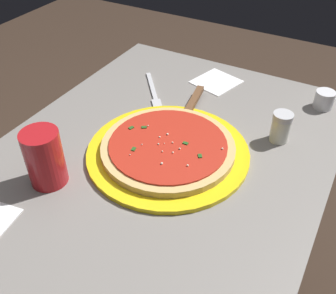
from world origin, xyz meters
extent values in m
cube|color=black|center=(-0.40, -0.29, 0.35)|extent=(0.06, 0.06, 0.69)
cube|color=black|center=(-0.40, 0.29, 0.35)|extent=(0.06, 0.06, 0.69)
cube|color=gray|center=(0.00, 0.00, 0.71)|extent=(0.95, 0.72, 0.03)
cylinder|color=yellow|center=(-0.01, 0.02, 0.73)|extent=(0.37, 0.37, 0.01)
cylinder|color=#DBB26B|center=(-0.01, 0.02, 0.74)|extent=(0.30, 0.30, 0.02)
cylinder|color=red|center=(-0.01, 0.02, 0.75)|extent=(0.26, 0.26, 0.00)
sphere|color=#EFEACC|center=(-0.01, 0.02, 0.75)|extent=(0.00, 0.00, 0.00)
sphere|color=#EFEACC|center=(0.01, 0.00, 0.75)|extent=(0.00, 0.00, 0.00)
sphere|color=#EFEACC|center=(-0.03, 0.00, 0.75)|extent=(0.01, 0.01, 0.01)
sphere|color=#EFEACC|center=(-0.04, 0.13, 0.75)|extent=(0.00, 0.00, 0.00)
sphere|color=#EFEACC|center=(-0.01, -0.01, 0.75)|extent=(0.00, 0.00, 0.00)
sphere|color=#EFEACC|center=(0.02, 0.04, 0.75)|extent=(0.00, 0.00, 0.00)
sphere|color=#EFEACC|center=(0.07, -0.03, 0.75)|extent=(0.00, 0.00, 0.00)
sphere|color=#EFEACC|center=(-0.04, -0.06, 0.75)|extent=(0.00, 0.00, 0.00)
sphere|color=#EFEACC|center=(0.03, 0.02, 0.75)|extent=(0.00, 0.00, 0.00)
sphere|color=#EFEACC|center=(0.00, 0.01, 0.75)|extent=(0.00, 0.00, 0.00)
sphere|color=#EFEACC|center=(0.06, 0.04, 0.75)|extent=(0.01, 0.01, 0.01)
sphere|color=#EFEACC|center=(0.03, -0.03, 0.75)|extent=(0.00, 0.00, 0.00)
sphere|color=#EFEACC|center=(0.00, 0.05, 0.75)|extent=(0.00, 0.00, 0.00)
sphere|color=#EFEACC|center=(0.04, 0.09, 0.75)|extent=(0.00, 0.00, 0.00)
cube|color=#23561E|center=(-0.02, 0.05, 0.75)|extent=(0.01, 0.01, 0.00)
cube|color=#23561E|center=(-0.01, -0.09, 0.75)|extent=(0.01, 0.01, 0.00)
cube|color=#23561E|center=(0.05, -0.04, 0.75)|extent=(0.01, 0.01, 0.00)
cube|color=#23561E|center=(-0.03, -0.06, 0.75)|extent=(0.01, 0.01, 0.00)
cube|color=#23561E|center=(0.00, 0.10, 0.75)|extent=(0.01, 0.01, 0.00)
cube|color=silver|center=(-0.11, 0.00, 0.73)|extent=(0.10, 0.08, 0.00)
cube|color=brown|center=(-0.21, -0.02, 0.74)|extent=(0.13, 0.04, 0.01)
cylinder|color=#B2191E|center=(0.19, -0.16, 0.78)|extent=(0.08, 0.08, 0.12)
cylinder|color=silver|center=(-0.37, 0.28, 0.75)|extent=(0.05, 0.05, 0.05)
cube|color=white|center=(-0.36, -0.02, 0.72)|extent=(0.15, 0.14, 0.00)
cube|color=silver|center=(-0.25, -0.17, 0.72)|extent=(0.12, 0.10, 0.00)
cube|color=silver|center=(-0.17, -0.11, 0.72)|extent=(0.04, 0.04, 0.00)
cylinder|color=silver|center=(-0.18, 0.22, 0.75)|extent=(0.04, 0.04, 0.06)
cylinder|color=silver|center=(-0.18, 0.22, 0.79)|extent=(0.05, 0.05, 0.01)
camera|label=1|loc=(0.58, 0.34, 1.29)|focal=41.62mm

